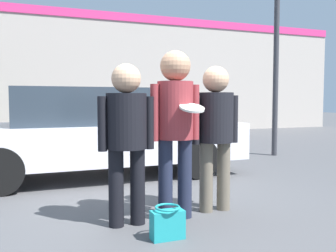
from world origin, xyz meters
TOP-DOWN VIEW (x-y plane):
  - ground_plane at (0.00, 0.00)m, footprint 56.00×56.00m
  - storefront_building at (0.00, 9.98)m, footprint 24.00×0.22m
  - person_left at (-0.34, -0.30)m, footprint 0.57×0.40m
  - person_middle_with_frisbee at (0.19, -0.28)m, footprint 0.54×0.57m
  - person_right at (0.72, -0.18)m, footprint 0.57×0.40m
  - parked_car_near at (-0.16, 2.25)m, footprint 4.68×1.80m
  - handbag at (-0.10, -0.80)m, footprint 0.30×0.23m

SIDE VIEW (x-z plane):
  - ground_plane at x=0.00m, z-range 0.00..0.00m
  - handbag at x=-0.10m, z-range -0.01..0.29m
  - parked_car_near at x=-0.16m, z-range 0.01..1.45m
  - person_left at x=-0.34m, z-range 0.16..1.76m
  - person_right at x=0.72m, z-range 0.16..1.79m
  - person_middle_with_frisbee at x=0.19m, z-range 0.18..1.94m
  - storefront_building at x=0.00m, z-range 0.03..4.52m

